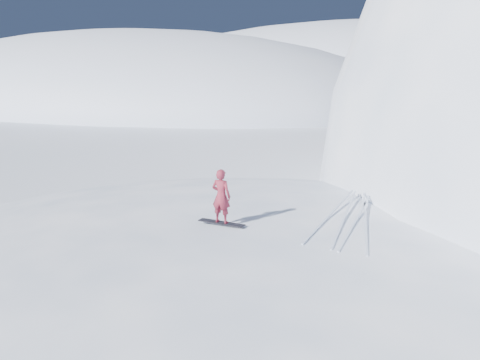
{
  "coord_description": "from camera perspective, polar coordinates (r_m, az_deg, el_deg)",
  "views": [
    {
      "loc": [
        4.25,
        -7.61,
        6.85
      ],
      "look_at": [
        -3.3,
        4.02,
        3.5
      ],
      "focal_mm": 35.0,
      "sensor_mm": 36.0,
      "label": 1
    }
  ],
  "objects": [
    {
      "name": "snowboard",
      "position": [
        13.77,
        -2.28,
        -5.23
      ],
      "size": [
        1.47,
        0.46,
        0.02
      ],
      "primitive_type": "cube",
      "rotation": [
        0.0,
        0.0,
        0.13
      ],
      "color": "black",
      "rests_on": "near_ridge"
    },
    {
      "name": "far_ridge_c",
      "position": [
        125.84,
        12.56,
        10.15
      ],
      "size": [
        140.0,
        90.0,
        36.0
      ],
      "primitive_type": "ellipsoid",
      "color": "white",
      "rests_on": "ground"
    },
    {
      "name": "near_ridge",
      "position": [
        13.04,
        14.28,
        -18.57
      ],
      "size": [
        36.0,
        28.0,
        4.8
      ],
      "primitive_type": "ellipsoid",
      "color": "white",
      "rests_on": "ground"
    },
    {
      "name": "vapor_plume",
      "position": [
        68.72,
        -20.75,
        7.0
      ],
      "size": [
        11.28,
        9.02,
        7.9
      ],
      "primitive_type": "ellipsoid",
      "color": "white",
      "rests_on": "ground"
    },
    {
      "name": "board_tracks",
      "position": [
        14.8,
        13.25,
        -4.2
      ],
      "size": [
        2.52,
        5.95,
        0.04
      ],
      "color": "silver",
      "rests_on": "ground"
    },
    {
      "name": "far_ridge_a",
      "position": [
        100.65,
        -14.85,
        9.24
      ],
      "size": [
        120.0,
        70.0,
        28.0
      ],
      "primitive_type": "ellipsoid",
      "color": "white",
      "rests_on": "ground"
    },
    {
      "name": "wind_bumps",
      "position": [
        12.83,
        5.97,
        -18.76
      ],
      "size": [
        16.0,
        14.4,
        1.0
      ],
      "color": "white",
      "rests_on": "ground"
    },
    {
      "name": "snowboarder",
      "position": [
        13.53,
        -2.31,
        -1.97
      ],
      "size": [
        0.63,
        0.45,
        1.6
      ],
      "primitive_type": "imported",
      "rotation": [
        0.0,
        0.0,
        3.27
      ],
      "color": "maroon",
      "rests_on": "snowboard"
    }
  ]
}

